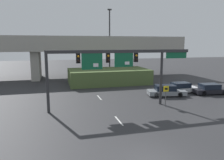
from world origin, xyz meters
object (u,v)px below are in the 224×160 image
object	(u,v)px
speed_limit_sign	(166,93)
parked_sedan_near_right	(166,91)
highway_light_pole_near	(110,43)
parked_sedan_mid_right	(181,88)
parked_sedan_far_right	(210,89)
signal_gantry	(117,61)

from	to	relation	value
speed_limit_sign	parked_sedan_near_right	size ratio (longest dim) A/B	0.45
highway_light_pole_near	parked_sedan_mid_right	bearing A→B (deg)	-64.22
highway_light_pole_near	parked_sedan_far_right	xyz separation A→B (m)	(9.80, -15.48, -6.10)
parked_sedan_near_right	highway_light_pole_near	bearing A→B (deg)	115.82
parked_sedan_mid_right	signal_gantry	bearing A→B (deg)	-156.30
parked_sedan_near_right	parked_sedan_mid_right	size ratio (longest dim) A/B	1.15
speed_limit_sign	parked_sedan_mid_right	xyz separation A→B (m)	(5.37, 5.51, -0.84)
signal_gantry	highway_light_pole_near	world-z (taller)	highway_light_pole_near
signal_gantry	speed_limit_sign	xyz separation A→B (m)	(5.11, -0.98, -3.35)
signal_gantry	parked_sedan_far_right	bearing A→B (deg)	11.43
speed_limit_sign	parked_sedan_mid_right	distance (m)	7.74
highway_light_pole_near	parked_sedan_far_right	world-z (taller)	highway_light_pole_near
parked_sedan_near_right	signal_gantry	bearing A→B (deg)	-144.06
signal_gantry	highway_light_pole_near	size ratio (longest dim) A/B	1.18
parked_sedan_near_right	speed_limit_sign	bearing A→B (deg)	-107.15
highway_light_pole_near	parked_sedan_mid_right	distance (m)	16.40
signal_gantry	parked_sedan_mid_right	size ratio (longest dim) A/B	3.44
speed_limit_sign	highway_light_pole_near	distance (m)	19.97
speed_limit_sign	parked_sedan_near_right	xyz separation A→B (m)	(2.41, 4.32, -0.84)
speed_limit_sign	parked_sedan_far_right	distance (m)	9.37
signal_gantry	highway_light_pole_near	distance (m)	18.75
signal_gantry	parked_sedan_far_right	world-z (taller)	signal_gantry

